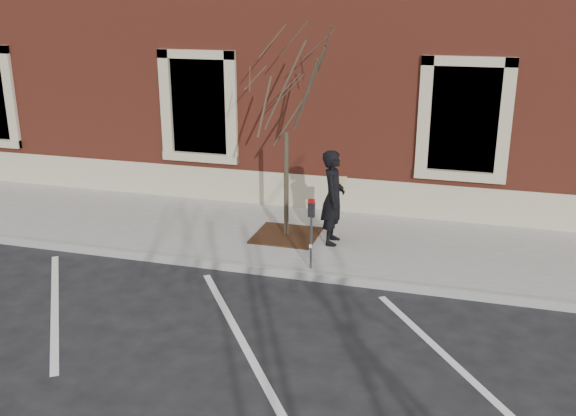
% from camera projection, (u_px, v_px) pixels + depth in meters
% --- Properties ---
extents(ground, '(120.00, 120.00, 0.00)m').
position_uv_depth(ground, '(279.00, 275.00, 11.73)').
color(ground, '#28282B').
rests_on(ground, ground).
extents(sidewalk_near, '(40.00, 3.50, 0.15)m').
position_uv_depth(sidewalk_near, '(303.00, 238.00, 13.31)').
color(sidewalk_near, '#BAB7AF').
rests_on(sidewalk_near, ground).
extents(curb_near, '(40.00, 0.12, 0.15)m').
position_uv_depth(curb_near, '(278.00, 272.00, 11.66)').
color(curb_near, '#9E9E99').
rests_on(curb_near, ground).
extents(parking_stripes, '(28.00, 4.40, 0.01)m').
position_uv_depth(parking_stripes, '(237.00, 332.00, 9.72)').
color(parking_stripes, silver).
rests_on(parking_stripes, ground).
extents(building_civic, '(40.00, 8.62, 8.00)m').
position_uv_depth(building_civic, '(360.00, 29.00, 17.55)').
color(building_civic, maroon).
rests_on(building_civic, ground).
extents(man, '(0.50, 0.72, 1.89)m').
position_uv_depth(man, '(333.00, 197.00, 12.58)').
color(man, black).
rests_on(man, sidewalk_near).
extents(parking_meter, '(0.12, 0.09, 1.31)m').
position_uv_depth(parking_meter, '(311.00, 221.00, 11.36)').
color(parking_meter, '#595B60').
rests_on(parking_meter, sidewalk_near).
extents(tree_grate, '(1.28, 1.28, 0.03)m').
position_uv_depth(tree_grate, '(286.00, 235.00, 13.22)').
color(tree_grate, '#432315').
rests_on(tree_grate, sidewalk_near).
extents(sapling, '(2.36, 2.36, 3.94)m').
position_uv_depth(sapling, '(286.00, 102.00, 12.36)').
color(sapling, '#45392A').
rests_on(sapling, sidewalk_near).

